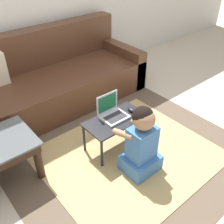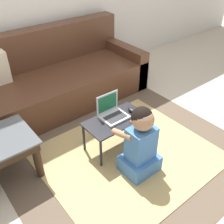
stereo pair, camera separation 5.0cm
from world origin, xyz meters
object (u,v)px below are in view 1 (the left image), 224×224
at_px(person_seated, 141,142).
at_px(laptop_desk, 115,123).
at_px(laptop, 112,113).
at_px(couch, 55,80).
at_px(computer_mouse, 132,110).

bearing_deg(person_seated, laptop_desk, 85.18).
distance_m(laptop_desk, person_seated, 0.39).
relative_size(laptop_desk, laptop, 2.40).
height_order(couch, person_seated, couch).
relative_size(couch, person_seated, 3.16).
xyz_separation_m(laptop, computer_mouse, (0.20, -0.06, -0.02)).
height_order(laptop_desk, person_seated, person_seated).
xyz_separation_m(computer_mouse, person_seated, (-0.24, -0.38, -0.03)).
bearing_deg(laptop, laptop_desk, -99.80).
height_order(computer_mouse, person_seated, person_seated).
distance_m(couch, laptop, 1.12).
relative_size(couch, computer_mouse, 21.40).
bearing_deg(person_seated, laptop, 84.57).
distance_m(laptop_desk, laptop, 0.10).
distance_m(couch, computer_mouse, 1.19).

